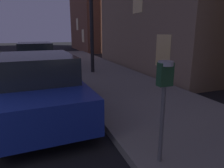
{
  "coord_description": "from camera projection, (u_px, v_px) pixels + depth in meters",
  "views": [
    {
      "loc": [
        2.85,
        -1.66,
        1.92
      ],
      "look_at": [
        4.06,
        1.55,
        1.03
      ],
      "focal_mm": 32.38,
      "sensor_mm": 36.0,
      "label": 1
    }
  ],
  "objects": [
    {
      "name": "parking_meter",
      "position": [
        164.0,
        88.0,
        2.59
      ],
      "size": [
        0.19,
        0.19,
        1.42
      ],
      "color": "#59595B",
      "rests_on": "sidewalk"
    },
    {
      "name": "car_green",
      "position": [
        36.0,
        57.0,
        10.02
      ],
      "size": [
        2.02,
        4.06,
        1.43
      ],
      "color": "#19592D",
      "rests_on": "ground"
    },
    {
      "name": "car_blue",
      "position": [
        39.0,
        85.0,
        4.71
      ],
      "size": [
        2.1,
        4.14,
        1.43
      ],
      "color": "navy",
      "rests_on": "ground"
    }
  ]
}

